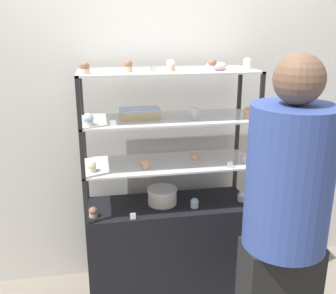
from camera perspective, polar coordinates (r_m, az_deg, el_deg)
The scene contains 29 objects.
ground_plane at distance 3.11m, azimuth 0.00°, elevation -20.04°, with size 20.00×20.00×0.00m, color gray.
back_wall at distance 2.87m, azimuth -1.23°, elevation 5.57°, with size 8.00×0.05×2.60m.
display_base at distance 2.90m, azimuth 0.00°, elevation -14.51°, with size 1.11×0.41×0.71m.
display_riser_lower at distance 2.62m, azimuth 0.00°, elevation -2.68°, with size 1.11×0.41×0.30m.
display_riser_middle at distance 2.53m, azimuth 0.00°, elevation 3.77°, with size 1.11×0.41×0.30m.
display_riser_upper at distance 2.48m, azimuth 0.00°, elevation 10.60°, with size 1.11×0.41×0.30m.
layer_cake_centerpiece at distance 2.71m, azimuth -0.83°, elevation -7.12°, with size 0.20×0.20×0.11m.
sheet_cake_frosted at distance 2.52m, azimuth -4.16°, elevation 4.91°, with size 0.26×0.16×0.06m.
cupcake_0 at distance 2.59m, azimuth -10.81°, elevation -9.27°, with size 0.06×0.06×0.07m.
cupcake_1 at distance 2.67m, azimuth 3.87°, elevation -8.11°, with size 0.06×0.06×0.07m.
cupcake_2 at distance 2.80m, azimuth 10.62°, elevation -7.13°, with size 0.06×0.06×0.07m.
price_tag_0 at distance 2.53m, azimuth -5.10°, elevation -9.98°, with size 0.04×0.00×0.04m.
cupcake_3 at distance 2.49m, azimuth -11.07°, elevation -2.80°, with size 0.06×0.06×0.07m.
cupcake_4 at distance 2.50m, azimuth -3.28°, elevation -2.41°, with size 0.06×0.06×0.07m.
cupcake_5 at distance 2.59m, azimuth 3.84°, elevation -1.66°, with size 0.06×0.06×0.07m.
cupcake_6 at distance 2.65m, azimuth 11.20°, elevation -1.51°, with size 0.06×0.06×0.07m.
price_tag_1 at distance 2.53m, azimuth 8.99°, elevation -2.63°, with size 0.04×0.00×0.04m.
cupcake_7 at distance 2.38m, azimuth -11.50°, elevation 3.91°, with size 0.06×0.06×0.07m.
cupcake_8 at distance 2.51m, azimuth 3.82°, elevation 4.92°, with size 0.06×0.06×0.07m.
cupcake_9 at distance 2.56m, azimuth 11.53°, elevation 4.88°, with size 0.06×0.06×0.07m.
price_tag_2 at distance 2.31m, azimuth -7.97°, elevation 3.35°, with size 0.04×0.00×0.04m.
cupcake_10 at distance 2.34m, azimuth -11.95°, elevation 11.20°, with size 0.05×0.05×0.07m.
cupcake_11 at distance 2.40m, azimuth -5.83°, elevation 11.65°, with size 0.05×0.05×0.07m.
cupcake_12 at distance 2.42m, azimuth 0.42°, elevation 11.78°, with size 0.05×0.05×0.07m.
cupcake_13 at distance 2.47m, azimuth 6.46°, elevation 11.79°, with size 0.05×0.05×0.07m.
cupcake_14 at distance 2.57m, azimuth 11.43°, elevation 11.80°, with size 0.05×0.05×0.07m.
price_tag_3 at distance 2.27m, azimuth -2.21°, elevation 11.08°, with size 0.04×0.00×0.04m.
donut_glazed at distance 2.51m, azimuth 7.01°, elevation 11.59°, with size 0.13×0.13×0.04m.
customer_figure at distance 2.08m, azimuth 16.58°, elevation -10.39°, with size 0.41×0.41×1.78m.
Camera 1 is at (-0.43, -2.42, 1.90)m, focal length 42.00 mm.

